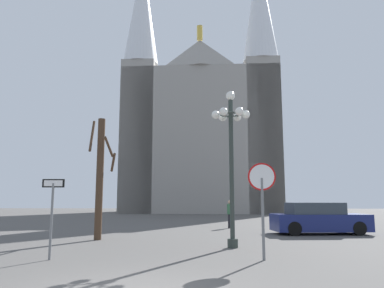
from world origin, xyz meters
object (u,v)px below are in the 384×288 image
object	(u,v)px
street_lamp	(231,146)
bare_tree	(100,175)
stop_sign	(262,191)
one_way_arrow_sign	(52,208)
pedestrian_walking	(230,211)
cathedral	(201,128)
parked_car_near_navy	(318,219)

from	to	relation	value
street_lamp	bare_tree	xyz separation A→B (m)	(-5.37, 2.20, -0.89)
stop_sign	one_way_arrow_sign	size ratio (longest dim) A/B	1.20
stop_sign	one_way_arrow_sign	world-z (taller)	stop_sign
street_lamp	pedestrian_walking	xyz separation A→B (m)	(0.35, 8.68, -2.58)
cathedral	stop_sign	xyz separation A→B (m)	(2.61, -36.08, -8.78)
pedestrian_walking	stop_sign	bearing A→B (deg)	-88.22
stop_sign	bare_tree	world-z (taller)	bare_tree
stop_sign	pedestrian_walking	world-z (taller)	stop_sign
one_way_arrow_sign	pedestrian_walking	size ratio (longest dim) A/B	1.40
one_way_arrow_sign	parked_car_near_navy	size ratio (longest dim) A/B	0.48
street_lamp	parked_car_near_navy	xyz separation A→B (m)	(4.39, 5.21, -2.83)
cathedral	street_lamp	bearing A→B (deg)	-86.73
parked_car_near_navy	bare_tree	bearing A→B (deg)	-162.86
stop_sign	street_lamp	bearing A→B (deg)	105.09
cathedral	parked_car_near_navy	size ratio (longest dim) A/B	7.34
stop_sign	parked_car_near_navy	size ratio (longest dim) A/B	0.58
one_way_arrow_sign	stop_sign	bearing A→B (deg)	2.25
bare_tree	parked_car_near_navy	size ratio (longest dim) A/B	1.10
street_lamp	parked_car_near_navy	distance (m)	7.38
one_way_arrow_sign	bare_tree	distance (m)	5.17
street_lamp	one_way_arrow_sign	bearing A→B (deg)	-151.42
stop_sign	parked_car_near_navy	xyz separation A→B (m)	(3.70, 7.80, -1.17)
street_lamp	cathedral	bearing A→B (deg)	93.27
one_way_arrow_sign	parked_car_near_navy	world-z (taller)	one_way_arrow_sign
one_way_arrow_sign	street_lamp	xyz separation A→B (m)	(5.17, 2.82, 2.13)
stop_sign	one_way_arrow_sign	bearing A→B (deg)	-177.75
stop_sign	street_lamp	size ratio (longest dim) A/B	0.48
cathedral	stop_sign	world-z (taller)	cathedral
street_lamp	pedestrian_walking	bearing A→B (deg)	87.71
one_way_arrow_sign	pedestrian_walking	bearing A→B (deg)	64.36
parked_car_near_navy	pedestrian_walking	world-z (taller)	pedestrian_walking
one_way_arrow_sign	street_lamp	distance (m)	6.26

